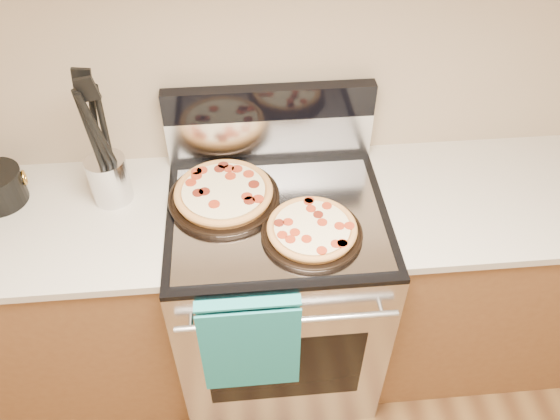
{
  "coord_description": "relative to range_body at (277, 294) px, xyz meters",
  "views": [
    {
      "loc": [
        -0.11,
        0.3,
        2.22
      ],
      "look_at": [
        0.0,
        1.55,
        1.02
      ],
      "focal_mm": 35.0,
      "sensor_mm": 36.0,
      "label": 1
    }
  ],
  "objects": [
    {
      "name": "backsplash_lower",
      "position": [
        0.0,
        0.31,
        0.56
      ],
      "size": [
        0.76,
        0.06,
        0.18
      ],
      "primitive_type": "cube",
      "color": "silver",
      "rests_on": "cooktop"
    },
    {
      "name": "pepperoni_pizza_front",
      "position": [
        0.1,
        -0.13,
        0.5
      ],
      "size": [
        0.39,
        0.39,
        0.04
      ],
      "primitive_type": null,
      "rotation": [
        0.0,
        0.0,
        -0.21
      ],
      "color": "#BD7439",
      "rests_on": "foil_sheet"
    },
    {
      "name": "range_body",
      "position": [
        0.0,
        0.0,
        0.0
      ],
      "size": [
        0.76,
        0.68,
        0.9
      ],
      "primitive_type": "cube",
      "color": "#B7B7BC",
      "rests_on": "ground"
    },
    {
      "name": "wall_back",
      "position": [
        0.0,
        0.35,
        0.9
      ],
      "size": [
        4.0,
        0.0,
        4.0
      ],
      "primitive_type": "plane",
      "rotation": [
        1.57,
        0.0,
        0.0
      ],
      "color": "tan",
      "rests_on": "ground"
    },
    {
      "name": "cooktop",
      "position": [
        0.0,
        0.0,
        0.46
      ],
      "size": [
        0.76,
        0.68,
        0.02
      ],
      "primitive_type": "cube",
      "color": "black",
      "rests_on": "range_body"
    },
    {
      "name": "countertop_right",
      "position": [
        0.88,
        0.03,
        0.45
      ],
      "size": [
        1.02,
        0.64,
        0.03
      ],
      "primitive_type": "cube",
      "color": "#BBB3A8",
      "rests_on": "cabinet_right"
    },
    {
      "name": "backsplash_upper",
      "position": [
        0.0,
        0.31,
        0.71
      ],
      "size": [
        0.76,
        0.06,
        0.12
      ],
      "primitive_type": "cube",
      "color": "black",
      "rests_on": "backsplash_lower"
    },
    {
      "name": "oven_handle",
      "position": [
        0.0,
        -0.38,
        0.35
      ],
      "size": [
        0.7,
        0.03,
        0.03
      ],
      "primitive_type": "cylinder",
      "rotation": [
        0.0,
        1.57,
        0.0
      ],
      "color": "silver",
      "rests_on": "range_body"
    },
    {
      "name": "cabinet_right",
      "position": [
        0.88,
        0.03,
        -0.01
      ],
      "size": [
        1.0,
        0.62,
        0.88
      ],
      "primitive_type": "cube",
      "color": "brown",
      "rests_on": "ground"
    },
    {
      "name": "foil_sheet",
      "position": [
        0.0,
        -0.03,
        0.47
      ],
      "size": [
        0.7,
        0.55,
        0.01
      ],
      "primitive_type": "cube",
      "color": "gray",
      "rests_on": "cooktop"
    },
    {
      "name": "pepperoni_pizza_back",
      "position": [
        -0.18,
        0.07,
        0.5
      ],
      "size": [
        0.51,
        0.51,
        0.05
      ],
      "primitive_type": null,
      "rotation": [
        0.0,
        0.0,
        -0.43
      ],
      "color": "#BD7439",
      "rests_on": "foil_sheet"
    },
    {
      "name": "oven_window",
      "position": [
        0.0,
        -0.34,
        0.0
      ],
      "size": [
        0.56,
        0.01,
        0.4
      ],
      "primitive_type": "cube",
      "color": "black",
      "rests_on": "range_body"
    },
    {
      "name": "utensil_crock",
      "position": [
        -0.57,
        0.13,
        0.55
      ],
      "size": [
        0.14,
        0.14,
        0.17
      ],
      "primitive_type": "cylinder",
      "rotation": [
        0.0,
        0.0,
        -0.05
      ],
      "color": "silver",
      "rests_on": "countertop_left"
    },
    {
      "name": "dish_towel",
      "position": [
        -0.12,
        -0.38,
        0.25
      ],
      "size": [
        0.32,
        0.05,
        0.42
      ],
      "primitive_type": null,
      "color": "teal",
      "rests_on": "oven_handle"
    },
    {
      "name": "countertop_left",
      "position": [
        -0.88,
        0.03,
        0.45
      ],
      "size": [
        1.02,
        0.64,
        0.03
      ],
      "primitive_type": "cube",
      "color": "#BBB3A8",
      "rests_on": "cabinet_left"
    },
    {
      "name": "cabinet_left",
      "position": [
        -0.88,
        0.03,
        -0.01
      ],
      "size": [
        1.0,
        0.62,
        0.88
      ],
      "primitive_type": "cube",
      "color": "brown",
      "rests_on": "ground"
    }
  ]
}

